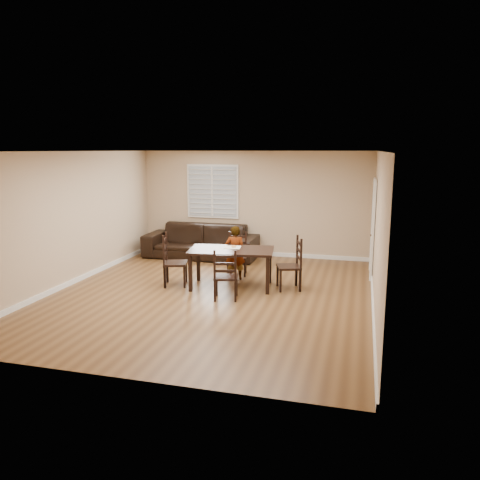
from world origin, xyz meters
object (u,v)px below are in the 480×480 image
object	(u,v)px
chair_left	(169,262)
chair_right	(295,265)
sofa	(201,241)
chair_far	(225,278)
chair_near	(237,255)
child	(235,253)
donut	(234,246)
dining_table	(231,254)

from	to	relation	value
chair_left	chair_right	size ratio (longest dim) A/B	1.02
sofa	chair_far	bearing A→B (deg)	-63.38
chair_near	child	xyz separation A→B (m)	(0.07, -0.44, 0.15)
donut	sofa	bearing A→B (deg)	124.28
chair_near	sofa	bearing A→B (deg)	124.78
chair_near	chair_far	distance (m)	1.93
chair_right	donut	bearing A→B (deg)	-107.78
chair_far	child	distance (m)	1.49
chair_far	sofa	bearing A→B (deg)	-75.49
chair_far	donut	world-z (taller)	chair_far
chair_right	chair_left	bearing A→B (deg)	-99.34
dining_table	chair_far	bearing A→B (deg)	-89.48
chair_left	sofa	xyz separation A→B (m)	(-0.22, 2.54, -0.07)
child	sofa	distance (m)	2.24
chair_right	sofa	bearing A→B (deg)	-146.58
child	donut	world-z (taller)	child
chair_near	chair_left	distance (m)	1.66
chair_left	donut	size ratio (longest dim) A/B	11.02
chair_far	chair_left	size ratio (longest dim) A/B	0.90
chair_near	chair_far	world-z (taller)	chair_far
dining_table	chair_left	distance (m)	1.29
chair_far	donut	distance (m)	1.12
chair_near	chair_left	size ratio (longest dim) A/B	0.88
child	donut	xyz separation A→B (m)	(0.08, -0.41, 0.23)
chair_right	dining_table	bearing A→B (deg)	-99.25
chair_near	chair_right	world-z (taller)	chair_right
chair_far	chair_near	bearing A→B (deg)	-93.52
dining_table	donut	distance (m)	0.22
dining_table	chair_right	bearing A→B (deg)	1.03
donut	chair_far	bearing A→B (deg)	-82.49
dining_table	chair_right	size ratio (longest dim) A/B	1.69
chair_near	chair_left	bearing A→B (deg)	-142.23
chair_left	sofa	bearing A→B (deg)	-11.74
sofa	chair_left	bearing A→B (deg)	-85.09
sofa	dining_table	bearing A→B (deg)	-57.80
chair_right	sofa	xyz separation A→B (m)	(-2.73, 2.14, -0.06)
chair_left	child	distance (m)	1.42
chair_near	sofa	xyz separation A→B (m)	(-1.32, 1.31, -0.01)
dining_table	chair_left	world-z (taller)	chair_left
chair_near	chair_right	bearing A→B (deg)	-41.23
chair_left	child	size ratio (longest dim) A/B	0.93
chair_right	sofa	world-z (taller)	chair_right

